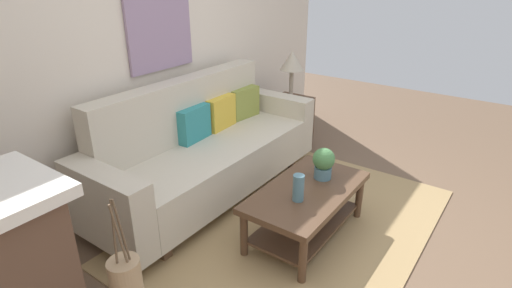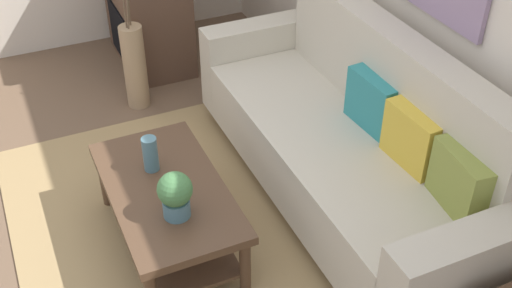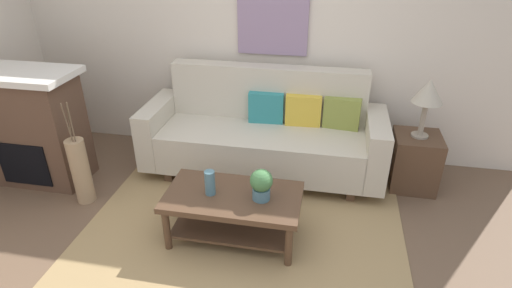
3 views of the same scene
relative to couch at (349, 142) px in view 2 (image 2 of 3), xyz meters
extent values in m
plane|color=brown|center=(0.00, -1.46, -0.43)|extent=(9.53, 9.53, 0.00)
cube|color=#A38456|center=(0.00, -0.96, -0.43)|extent=(2.73, 1.99, 0.01)
cube|color=beige|center=(0.00, -0.06, -0.11)|extent=(2.04, 0.84, 0.40)
cube|color=beige|center=(0.00, 0.26, 0.37)|extent=(2.04, 0.20, 0.56)
cube|color=beige|center=(-1.12, -0.06, -0.01)|extent=(0.20, 0.84, 0.60)
cube|color=beige|center=(1.12, -0.06, -0.01)|extent=(0.20, 0.84, 0.60)
cube|color=#513826|center=(-0.92, -0.06, -0.37)|extent=(0.08, 0.74, 0.12)
cube|color=teal|center=(0.00, 0.12, 0.25)|extent=(0.37, 0.14, 0.32)
cube|color=gold|center=(0.39, 0.12, 0.25)|extent=(0.37, 0.14, 0.32)
cube|color=olive|center=(0.77, 0.12, 0.25)|extent=(0.37, 0.16, 0.32)
cube|color=#513826|center=(-0.05, -1.11, -0.03)|extent=(1.10, 0.60, 0.05)
cube|color=#513826|center=(-0.05, -1.11, -0.31)|extent=(0.98, 0.50, 0.02)
cylinder|color=#513826|center=(-0.54, -1.36, -0.24)|extent=(0.06, 0.06, 0.38)
cylinder|color=#513826|center=(-0.54, -0.86, -0.24)|extent=(0.06, 0.06, 0.38)
cylinder|color=#513826|center=(0.44, -0.86, -0.24)|extent=(0.06, 0.06, 0.38)
cylinder|color=slate|center=(-0.24, -1.13, 0.10)|extent=(0.08, 0.08, 0.21)
cylinder|color=slate|center=(0.18, -1.13, 0.05)|extent=(0.14, 0.14, 0.10)
sphere|color=#477D46|center=(0.18, -1.13, 0.17)|extent=(0.18, 0.18, 0.18)
cube|color=black|center=(-2.21, -0.83, -0.13)|extent=(0.52, 0.02, 0.44)
cylinder|color=tan|center=(-1.57, -0.87, -0.11)|extent=(0.17, 0.17, 0.65)
cylinder|color=brown|center=(-1.55, -0.87, 0.40)|extent=(0.03, 0.04, 0.36)
cylinder|color=brown|center=(-1.58, -0.86, 0.40)|extent=(0.04, 0.02, 0.36)
cylinder|color=brown|center=(-1.58, -0.89, 0.40)|extent=(0.05, 0.02, 0.36)
camera|label=1|loc=(-2.51, -2.38, 1.59)|focal=28.38mm
camera|label=2|loc=(2.52, -1.74, 2.22)|focal=44.56mm
camera|label=3|loc=(0.64, -3.74, 1.91)|focal=28.71mm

